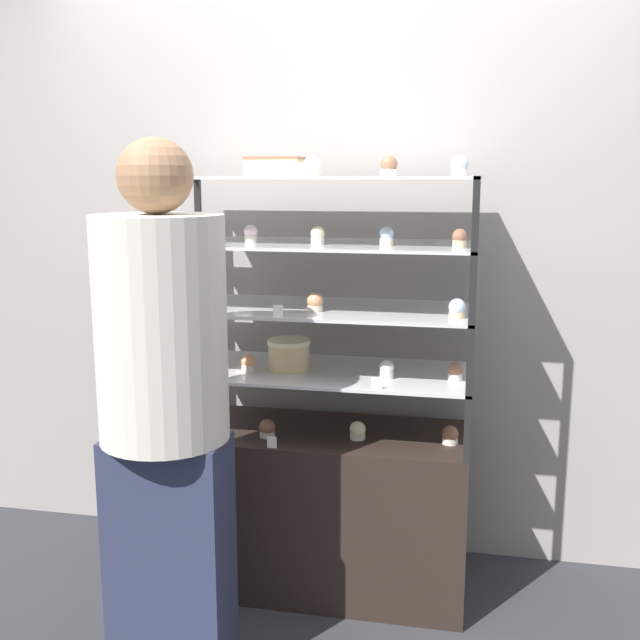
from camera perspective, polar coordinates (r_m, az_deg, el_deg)
The scene contains 35 objects.
ground_plane at distance 3.28m, azimuth 0.00°, elevation -19.25°, with size 20.00×20.00×0.00m, color #2D2D33.
back_wall at distance 3.24m, azimuth 1.40°, elevation 4.75°, with size 8.00×0.05×2.60m.
display_base at distance 3.13m, azimuth 0.00°, elevation -14.06°, with size 1.17×0.50×0.65m.
display_riser_lower at distance 2.94m, azimuth 0.00°, elevation -4.10°, with size 1.17×0.50×0.25m.
display_riser_middle at distance 2.88m, azimuth 0.00°, elevation 0.68°, with size 1.17×0.50×0.25m.
display_riser_upper at distance 2.85m, azimuth 0.00°, elevation 5.61°, with size 1.17×0.50×0.25m.
display_riser_top at distance 2.84m, azimuth 0.00°, elevation 10.61°, with size 1.17×0.50×0.25m.
layer_cake_centerpiece at distance 2.93m, azimuth -2.37°, elevation -2.63°, with size 0.17×0.17×0.12m.
sheet_cake_frosted at distance 2.90m, azimuth -3.43°, elevation 11.60°, with size 0.21×0.15×0.07m.
cupcake_0 at distance 3.03m, azimuth -10.55°, elevation -7.79°, with size 0.06×0.06×0.07m.
cupcake_1 at distance 2.93m, azimuth -4.04°, elevation -8.27°, with size 0.06×0.06×0.07m.
cupcake_2 at distance 2.91m, azimuth 2.88°, elevation -8.43°, with size 0.06×0.06×0.07m.
cupcake_3 at distance 2.90m, azimuth 9.88°, elevation -8.66°, with size 0.06×0.06×0.07m.
price_tag_0 at distance 2.82m, azimuth -3.69°, elevation -9.29°, with size 0.04×0.00×0.04m.
cupcake_4 at distance 2.99m, azimuth -10.30°, elevation -3.05°, with size 0.05×0.05×0.07m.
cupcake_5 at distance 2.91m, azimuth -5.50°, elevation -3.29°, with size 0.05×0.05×0.07m.
cupcake_6 at distance 2.81m, azimuth 5.11°, elevation -3.79°, with size 0.05×0.05×0.07m.
cupcake_7 at distance 2.82m, azimuth 10.25°, elevation -3.89°, with size 0.05×0.05×0.07m.
price_tag_1 at distance 2.67m, azimuth 4.33°, elevation -4.84°, with size 0.04×0.00×0.04m.
cupcake_8 at distance 2.93m, azimuth -10.71°, elevation 1.60°, with size 0.06×0.06×0.07m.
cupcake_9 at distance 2.79m, azimuth -0.41°, elevation 1.33°, with size 0.06×0.06×0.07m.
cupcake_10 at distance 2.70m, azimuth 10.40°, elevation 0.83°, with size 0.06×0.06×0.07m.
price_tag_2 at distance 2.68m, azimuth -3.22°, elevation 0.69°, with size 0.04×0.00×0.04m.
cupcake_11 at distance 2.89m, azimuth -10.63°, elevation 6.45°, with size 0.05×0.05×0.07m.
cupcake_12 at distance 2.87m, azimuth -5.29°, elevation 6.55°, with size 0.05×0.05×0.07m.
cupcake_13 at distance 2.76m, azimuth -0.19°, elevation 6.43°, with size 0.05×0.05×0.07m.
cupcake_14 at distance 2.74m, azimuth 5.09°, elevation 6.36°, with size 0.05×0.05×0.07m.
cupcake_15 at distance 2.68m, azimuth 10.59°, elevation 6.11°, with size 0.05×0.05×0.07m.
price_tag_3 at distance 2.71m, azimuth -7.75°, elevation 6.03°, with size 0.04×0.00×0.04m.
cupcake_16 at distance 2.92m, azimuth -10.67°, elevation 11.39°, with size 0.06×0.06×0.07m.
cupcake_17 at distance 2.74m, azimuth -0.56°, elevation 11.62°, with size 0.06×0.06×0.07m.
cupcake_18 at distance 2.76m, azimuth 5.27°, elevation 11.57°, with size 0.06×0.06×0.07m.
cupcake_19 at distance 2.74m, azimuth 10.59°, elevation 11.44°, with size 0.06×0.06×0.07m.
price_tag_4 at distance 2.62m, azimuth -1.58°, elevation 11.40°, with size 0.04×0.00×0.04m.
customer_figure at distance 2.44m, azimuth -11.78°, elevation -6.06°, with size 0.41×0.41×1.76m.
Camera 1 is at (0.57, -2.78, 1.64)m, focal length 42.00 mm.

